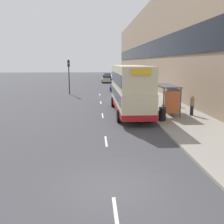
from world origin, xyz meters
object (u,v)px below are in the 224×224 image
at_px(car_2, 107,76).
at_px(pedestrian_1, 173,97).
at_px(traffic_light_far_kerb, 69,71).
at_px(litter_bin, 162,114).
at_px(car_0, 106,79).
at_px(bus_shelter, 169,94).
at_px(car_1, 117,86).
at_px(pedestrian_at_shelter, 192,105).
at_px(double_decker_bus_near, 130,89).

relative_size(car_2, pedestrian_1, 2.37).
bearing_deg(traffic_light_far_kerb, pedestrian_1, -43.76).
height_order(car_2, litter_bin, car_2).
relative_size(car_0, litter_bin, 4.09).
distance_m(bus_shelter, litter_bin, 3.20).
bearing_deg(car_1, litter_bin, -85.28).
bearing_deg(bus_shelter, car_0, 96.25).
bearing_deg(litter_bin, car_2, 92.33).
distance_m(bus_shelter, car_2, 46.34).
relative_size(pedestrian_1, litter_bin, 1.71).
bearing_deg(litter_bin, bus_shelter, 65.68).
bearing_deg(pedestrian_at_shelter, car_1, 103.86).
bearing_deg(car_0, pedestrian_1, -80.03).
distance_m(pedestrian_1, litter_bin, 7.33).
relative_size(double_decker_bus_near, car_2, 2.51).
xyz_separation_m(bus_shelter, car_2, (-3.21, 46.22, -1.02)).
xyz_separation_m(car_2, pedestrian_1, (4.89, -42.20, 0.21)).
distance_m(car_1, pedestrian_1, 15.17).
height_order(car_1, litter_bin, car_1).
height_order(car_0, traffic_light_far_kerb, traffic_light_far_kerb).
relative_size(bus_shelter, car_1, 1.06).
height_order(bus_shelter, car_2, bus_shelter).
distance_m(pedestrian_1, traffic_light_far_kerb, 16.57).
bearing_deg(pedestrian_1, car_1, 107.86).
height_order(pedestrian_1, litter_bin, pedestrian_1).
xyz_separation_m(pedestrian_1, traffic_light_far_kerb, (-11.86, 11.36, 2.27)).
relative_size(bus_shelter, pedestrian_1, 2.34).
xyz_separation_m(bus_shelter, car_0, (-3.96, 36.12, -1.01)).
xyz_separation_m(bus_shelter, car_1, (-2.97, 18.46, -1.02)).
bearing_deg(car_2, bus_shelter, -86.03).
distance_m(pedestrian_at_shelter, litter_bin, 3.55).
distance_m(double_decker_bus_near, pedestrian_at_shelter, 5.54).
relative_size(pedestrian_at_shelter, pedestrian_1, 0.98).
distance_m(car_2, traffic_light_far_kerb, 31.72).
height_order(litter_bin, traffic_light_far_kerb, traffic_light_far_kerb).
bearing_deg(car_0, traffic_light_far_kerb, -106.67).
bearing_deg(car_2, car_1, -89.50).
relative_size(car_2, traffic_light_far_kerb, 0.86).
bearing_deg(double_decker_bus_near, pedestrian_1, 32.30).
relative_size(bus_shelter, litter_bin, 4.00).
relative_size(bus_shelter, car_2, 0.99).
xyz_separation_m(bus_shelter, litter_bin, (-1.22, -2.70, -1.21)).
xyz_separation_m(car_1, pedestrian_1, (4.65, -14.44, 0.20)).
relative_size(car_1, traffic_light_far_kerb, 0.80).
height_order(bus_shelter, car_0, bus_shelter).
bearing_deg(car_1, car_0, 93.20).
height_order(car_1, pedestrian_1, pedestrian_1).
bearing_deg(car_1, bus_shelter, -80.86).
distance_m(car_1, litter_bin, 21.23).
xyz_separation_m(bus_shelter, pedestrian_at_shelter, (1.81, -0.89, -0.84)).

